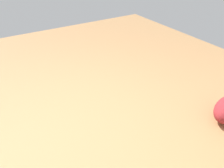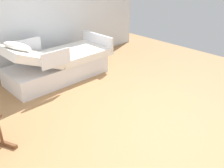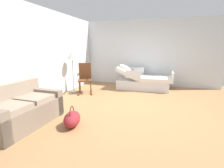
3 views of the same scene
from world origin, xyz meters
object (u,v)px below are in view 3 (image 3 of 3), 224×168
at_px(hospital_bed, 143,81).
at_px(duffel_bag, 72,119).
at_px(floor_lamp, 72,58).
at_px(couch, 21,111).
at_px(rocking_chair, 85,78).

relative_size(hospital_bed, duffel_bag, 3.37).
bearing_deg(hospital_bed, floor_lamp, 118.04).
bearing_deg(duffel_bag, hospital_bed, -14.63).
distance_m(couch, rocking_chair, 2.79).
xyz_separation_m(couch, rocking_chair, (2.78, -0.08, 0.20)).
distance_m(couch, duffel_bag, 1.07).
bearing_deg(duffel_bag, couch, 104.03).
height_order(couch, duffel_bag, couch).
bearing_deg(hospital_bed, couch, 153.17).
bearing_deg(floor_lamp, rocking_chair, -76.33).
bearing_deg(couch, floor_lamp, 7.22).
bearing_deg(couch, duffel_bag, -75.97).
relative_size(rocking_chair, floor_lamp, 0.71).
height_order(floor_lamp, duffel_bag, floor_lamp).
relative_size(couch, rocking_chair, 1.54).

